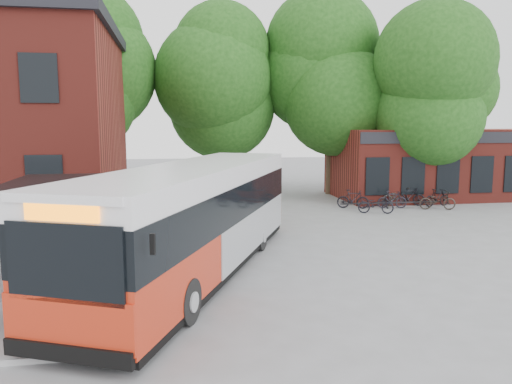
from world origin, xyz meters
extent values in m
plane|color=slate|center=(0.00, 0.00, 0.00)|extent=(100.00, 100.00, 0.00)
imported|color=black|center=(7.55, 10.59, 0.49)|extent=(1.68, 1.04, 0.98)
imported|color=black|center=(8.13, 9.04, 0.45)|extent=(1.80, 1.09, 0.89)
imported|color=black|center=(9.56, 10.31, 0.46)|extent=(1.57, 0.66, 0.91)
imported|color=#2F2B25|center=(10.14, 10.97, 0.49)|extent=(1.96, 0.98, 0.99)
imported|color=black|center=(10.81, 10.92, 0.49)|extent=(1.70, 0.82, 0.98)
imported|color=#2E2721|center=(11.65, 9.55, 0.47)|extent=(1.89, 1.05, 0.94)
imported|color=black|center=(12.17, 10.50, 0.47)|extent=(1.61, 0.74, 0.93)
camera|label=1|loc=(-1.56, -13.55, 4.31)|focal=35.00mm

